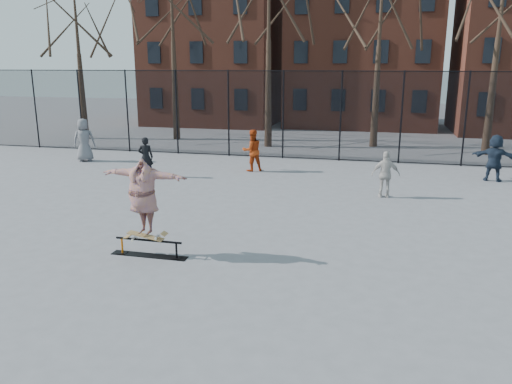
% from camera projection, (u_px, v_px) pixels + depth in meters
% --- Properties ---
extents(ground, '(100.00, 100.00, 0.00)m').
position_uv_depth(ground, '(233.00, 268.00, 10.67)').
color(ground, slate).
extents(skate_rail, '(1.81, 0.28, 0.40)m').
position_uv_depth(skate_rail, '(149.00, 249.00, 11.33)').
color(skate_rail, black).
rests_on(skate_rail, ground).
extents(skateboard, '(0.91, 0.22, 0.11)m').
position_uv_depth(skateboard, '(146.00, 237.00, 11.27)').
color(skateboard, olive).
rests_on(skateboard, skate_rail).
extents(skater, '(2.13, 0.75, 1.70)m').
position_uv_depth(skater, '(143.00, 198.00, 11.05)').
color(skater, '#563381').
rests_on(skater, skateboard).
extents(bystander_grey, '(1.11, 0.96, 1.92)m').
position_uv_depth(bystander_grey, '(84.00, 140.00, 22.30)').
color(bystander_grey, slate).
rests_on(bystander_grey, ground).
extents(bystander_black, '(0.65, 0.53, 1.55)m').
position_uv_depth(bystander_black, '(146.00, 157.00, 19.20)').
color(bystander_black, black).
rests_on(bystander_black, ground).
extents(bystander_red, '(1.04, 0.99, 1.69)m').
position_uv_depth(bystander_red, '(252.00, 150.00, 20.25)').
color(bystander_red, '#A9350E').
rests_on(bystander_red, ground).
extents(bystander_white, '(0.93, 0.45, 1.53)m').
position_uv_depth(bystander_white, '(386.00, 174.00, 16.20)').
color(bystander_white, '#BBB4AD').
rests_on(bystander_white, ground).
extents(bystander_navy, '(1.70, 0.91, 1.75)m').
position_uv_depth(bystander_navy, '(495.00, 158.00, 18.49)').
color(bystander_navy, '#1B2737').
rests_on(bystander_navy, ground).
extents(fence, '(34.03, 0.07, 4.00)m').
position_uv_depth(fence, '(313.00, 114.00, 22.40)').
color(fence, black).
rests_on(fence, ground).
extents(tree_row, '(33.66, 7.46, 10.67)m').
position_uv_depth(tree_row, '(322.00, 0.00, 25.04)').
color(tree_row, black).
rests_on(tree_row, ground).
extents(rowhouses, '(29.00, 7.00, 13.00)m').
position_uv_depth(rowhouses, '(351.00, 36.00, 33.47)').
color(rowhouses, brown).
rests_on(rowhouses, ground).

